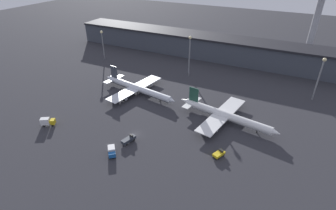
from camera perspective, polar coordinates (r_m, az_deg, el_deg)
ground at (r=109.61m, az=-7.10°, el=-6.38°), size 600.00×600.00×0.00m
terminal_building at (r=189.74m, az=9.97°, el=12.31°), size 214.31×20.92×15.18m
airplane_0 at (r=139.30m, az=-6.69°, el=3.62°), size 47.88×36.77×11.41m
airplane_1 at (r=117.95m, az=12.30°, el=-2.21°), size 46.96×36.20×11.61m
service_vehicle_0 at (r=124.51m, az=-24.79°, el=-3.28°), size 6.20×5.08×3.55m
service_vehicle_1 at (r=105.12m, az=-8.56°, el=-7.42°), size 3.62×6.50×2.82m
service_vehicle_2 at (r=100.27m, az=-12.15°, el=-9.76°), size 5.35×5.63×2.95m
service_vehicle_3 at (r=99.47m, az=11.04°, el=-10.39°), size 4.06×5.22×2.48m
lamp_post_0 at (r=188.30m, az=-14.08°, el=13.42°), size 1.80×1.80×19.73m
lamp_post_1 at (r=155.44m, az=4.72°, el=11.65°), size 1.80×1.80×24.19m
lamp_post_2 at (r=146.52m, az=30.20°, el=5.93°), size 1.80×1.80×22.47m
control_tower at (r=212.59m, az=29.73°, el=16.58°), size 9.00×9.00×48.45m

